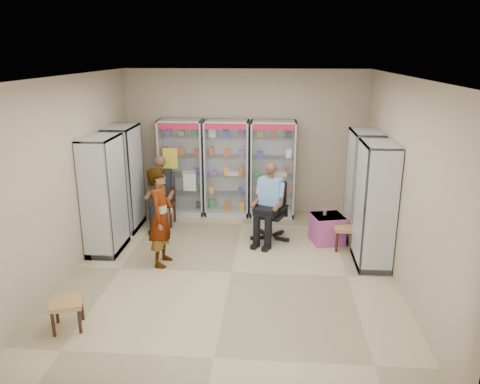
# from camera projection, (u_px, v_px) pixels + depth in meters

# --- Properties ---
(floor) EXTENTS (6.00, 6.00, 0.00)m
(floor) POSITION_uv_depth(u_px,v_px,m) (232.00, 272.00, 7.36)
(floor) COLOR tan
(floor) RESTS_ON ground
(room_shell) EXTENTS (5.02, 6.02, 3.01)m
(room_shell) POSITION_uv_depth(u_px,v_px,m) (231.00, 150.00, 6.79)
(room_shell) COLOR tan
(room_shell) RESTS_ON ground
(cabinet_back_left) EXTENTS (0.90, 0.50, 2.00)m
(cabinet_back_left) POSITION_uv_depth(u_px,v_px,m) (182.00, 168.00, 9.77)
(cabinet_back_left) COLOR #B3B5BB
(cabinet_back_left) RESTS_ON floor
(cabinet_back_mid) EXTENTS (0.90, 0.50, 2.00)m
(cabinet_back_mid) POSITION_uv_depth(u_px,v_px,m) (227.00, 168.00, 9.70)
(cabinet_back_mid) COLOR silver
(cabinet_back_mid) RESTS_ON floor
(cabinet_back_right) EXTENTS (0.90, 0.50, 2.00)m
(cabinet_back_right) POSITION_uv_depth(u_px,v_px,m) (273.00, 169.00, 9.63)
(cabinet_back_right) COLOR #AEB1B5
(cabinet_back_right) RESTS_ON floor
(cabinet_right_far) EXTENTS (0.90, 0.50, 2.00)m
(cabinet_right_far) POSITION_uv_depth(u_px,v_px,m) (363.00, 186.00, 8.43)
(cabinet_right_far) COLOR #9DA0A3
(cabinet_right_far) RESTS_ON floor
(cabinet_right_near) EXTENTS (0.90, 0.50, 2.00)m
(cabinet_right_near) POSITION_uv_depth(u_px,v_px,m) (375.00, 205.00, 7.38)
(cabinet_right_near) COLOR #A3A4AA
(cabinet_right_near) RESTS_ON floor
(cabinet_left_far) EXTENTS (0.90, 0.50, 2.00)m
(cabinet_left_far) POSITION_uv_depth(u_px,v_px,m) (125.00, 178.00, 8.95)
(cabinet_left_far) COLOR #B6BABE
(cabinet_left_far) RESTS_ON floor
(cabinet_left_near) EXTENTS (0.90, 0.50, 2.00)m
(cabinet_left_near) POSITION_uv_depth(u_px,v_px,m) (104.00, 195.00, 7.90)
(cabinet_left_near) COLOR #A5A7AC
(cabinet_left_near) RESTS_ON floor
(wooden_chair) EXTENTS (0.42, 0.42, 0.94)m
(wooden_chair) POSITION_uv_depth(u_px,v_px,m) (163.00, 202.00, 9.25)
(wooden_chair) COLOR black
(wooden_chair) RESTS_ON floor
(seated_customer) EXTENTS (0.44, 0.60, 1.34)m
(seated_customer) POSITION_uv_depth(u_px,v_px,m) (162.00, 193.00, 9.14)
(seated_customer) COLOR black
(seated_customer) RESTS_ON floor
(office_chair) EXTENTS (0.76, 0.76, 1.08)m
(office_chair) POSITION_uv_depth(u_px,v_px,m) (271.00, 211.00, 8.50)
(office_chair) COLOR black
(office_chair) RESTS_ON floor
(seated_shopkeeper) EXTENTS (0.65, 0.75, 1.38)m
(seated_shopkeeper) POSITION_uv_depth(u_px,v_px,m) (271.00, 205.00, 8.41)
(seated_shopkeeper) COLOR #74A7E6
(seated_shopkeeper) RESTS_ON floor
(pink_trunk) EXTENTS (0.64, 0.63, 0.51)m
(pink_trunk) POSITION_uv_depth(u_px,v_px,m) (327.00, 229.00, 8.45)
(pink_trunk) COLOR #C54E82
(pink_trunk) RESTS_ON floor
(tea_glass) EXTENTS (0.07, 0.07, 0.10)m
(tea_glass) POSITION_uv_depth(u_px,v_px,m) (325.00, 212.00, 8.39)
(tea_glass) COLOR #571E07
(tea_glass) RESTS_ON pink_trunk
(woven_stool_a) EXTENTS (0.44, 0.44, 0.42)m
(woven_stool_a) POSITION_uv_depth(u_px,v_px,m) (345.00, 237.00, 8.20)
(woven_stool_a) COLOR #A87E47
(woven_stool_a) RESTS_ON floor
(woven_stool_b) EXTENTS (0.48, 0.48, 0.38)m
(woven_stool_b) POSITION_uv_depth(u_px,v_px,m) (68.00, 314.00, 5.84)
(woven_stool_b) COLOR olive
(woven_stool_b) RESTS_ON floor
(standing_man) EXTENTS (0.43, 0.62, 1.62)m
(standing_man) POSITION_uv_depth(u_px,v_px,m) (161.00, 217.00, 7.44)
(standing_man) COLOR gray
(standing_man) RESTS_ON floor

